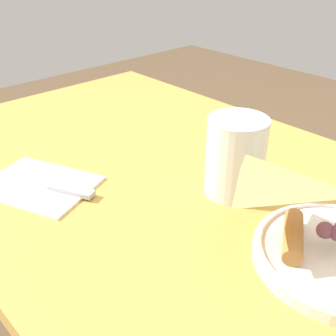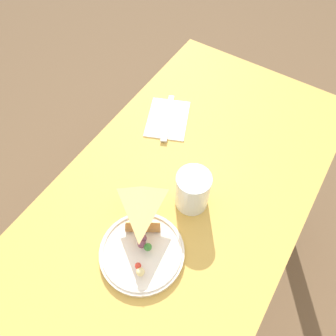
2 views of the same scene
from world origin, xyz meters
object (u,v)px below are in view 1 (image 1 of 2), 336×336
butter_knife (44,184)px  napkin_folded (39,185)px  dining_table (218,263)px  milk_glass (236,157)px

butter_knife → napkin_folded: bearing=-0.0°
napkin_folded → butter_knife: size_ratio=1.07×
dining_table → milk_glass: bearing=-70.8°
milk_glass → butter_knife: milk_glass is taller
napkin_folded → butter_knife: (-0.01, -0.00, 0.00)m
napkin_folded → milk_glass: bearing=-135.3°
milk_glass → napkin_folded: milk_glass is taller
dining_table → napkin_folded: size_ratio=6.18×
dining_table → butter_knife: butter_knife is taller
milk_glass → butter_knife: (0.21, 0.21, -0.05)m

